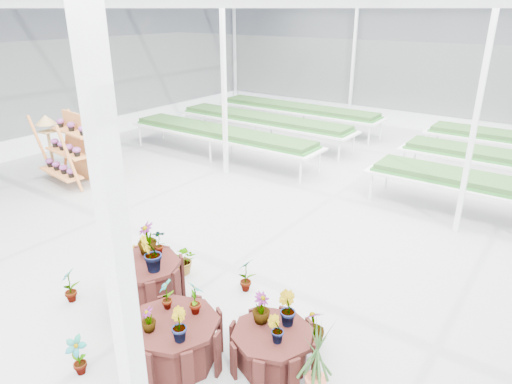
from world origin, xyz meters
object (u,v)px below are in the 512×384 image
Objects in this scene: bird_table at (50,145)px; plinth_mid at (175,342)px; plinth_tall at (146,285)px; shelf_rack at (68,150)px; plinth_low at (272,348)px.

plinth_mid is at bearing -10.26° from bird_table.
plinth_tall is 6.14m from shelf_rack.
shelf_rack is 0.98m from bird_table.
bird_table reaches higher than plinth_mid.
bird_table is (-7.77, 3.15, 0.51)m from plinth_mid.
plinth_mid is at bearing -26.57° from plinth_tall.
plinth_tall is 0.67× the size of bird_table.
plinth_tall is 2.21m from plinth_low.
plinth_mid reaches higher than plinth_low.
shelf_rack is 1.07× the size of bird_table.
plinth_mid is 7.48m from shelf_rack.
plinth_mid is 1.11× the size of plinth_low.
plinth_low is at bearing -9.76° from shelf_rack.
plinth_tall is 0.93× the size of plinth_mid.
shelf_rack is at bearing 6.37° from bird_table.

